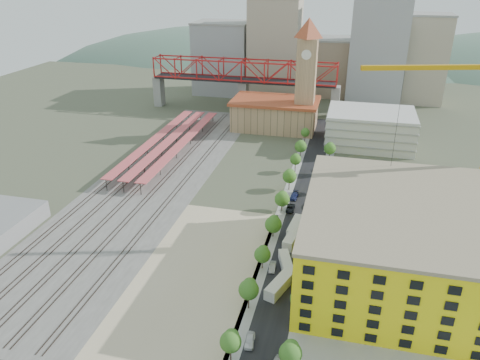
% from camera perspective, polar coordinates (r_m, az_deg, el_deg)
% --- Properties ---
extents(ground, '(400.00, 400.00, 0.00)m').
position_cam_1_polar(ground, '(138.28, 0.46, -4.26)').
color(ground, '#474C38').
rests_on(ground, ground).
extents(ballast_strip, '(36.00, 165.00, 0.06)m').
position_cam_1_polar(ballast_strip, '(163.79, -10.46, 0.16)').
color(ballast_strip, '#605E59').
rests_on(ballast_strip, ground).
extents(dirt_lot, '(28.00, 67.00, 0.06)m').
position_cam_1_polar(dirt_lot, '(113.71, -5.27, -11.50)').
color(dirt_lot, tan).
rests_on(dirt_lot, ground).
extents(street_asphalt, '(12.00, 170.00, 0.06)m').
position_cam_1_polar(street_asphalt, '(149.16, 7.79, -2.20)').
color(street_asphalt, black).
rests_on(street_asphalt, ground).
extents(sidewalk_west, '(3.00, 170.00, 0.04)m').
position_cam_1_polar(sidewalk_west, '(149.69, 5.70, -1.99)').
color(sidewalk_west, gray).
rests_on(sidewalk_west, ground).
extents(sidewalk_east, '(3.00, 170.00, 0.04)m').
position_cam_1_polar(sidewalk_east, '(148.84, 9.89, -2.42)').
color(sidewalk_east, gray).
rests_on(sidewalk_east, ground).
extents(construction_pad, '(50.00, 90.00, 0.06)m').
position_cam_1_polar(construction_pad, '(119.80, 19.93, -10.99)').
color(construction_pad, gray).
rests_on(construction_pad, ground).
extents(rail_tracks, '(26.56, 160.00, 0.18)m').
position_cam_1_polar(rail_tracks, '(164.44, -11.03, 0.26)').
color(rail_tracks, '#382B23').
rests_on(rail_tracks, ground).
extents(platform_canopies, '(16.00, 80.00, 4.12)m').
position_cam_1_polar(platform_canopies, '(187.52, -8.64, 4.81)').
color(platform_canopies, '#CD4E50').
rests_on(platform_canopies, ground).
extents(station_hall, '(38.00, 24.00, 13.10)m').
position_cam_1_polar(station_hall, '(211.20, 4.30, 8.07)').
color(station_hall, tan).
rests_on(station_hall, ground).
extents(clock_tower, '(12.00, 12.00, 52.00)m').
position_cam_1_polar(clock_tower, '(202.37, 8.13, 13.59)').
color(clock_tower, tan).
rests_on(clock_tower, ground).
extents(parking_garage, '(34.00, 26.00, 14.00)m').
position_cam_1_polar(parking_garage, '(197.30, 15.57, 6.11)').
color(parking_garage, silver).
rests_on(parking_garage, ground).
extents(truss_bridge, '(94.00, 9.60, 25.60)m').
position_cam_1_polar(truss_bridge, '(233.88, 0.42, 12.86)').
color(truss_bridge, gray).
rests_on(truss_bridge, ground).
extents(construction_building, '(44.60, 50.60, 18.80)m').
position_cam_1_polar(construction_building, '(114.40, 19.11, -7.04)').
color(construction_building, yellow).
rests_on(construction_building, ground).
extents(street_trees, '(15.40, 124.40, 8.00)m').
position_cam_1_polar(street_trees, '(140.35, 7.32, -4.01)').
color(street_trees, '#2A5F1C').
rests_on(street_trees, ground).
extents(skyline, '(133.00, 46.00, 60.00)m').
position_cam_1_polar(skyline, '(264.56, 9.47, 14.81)').
color(skyline, '#9EA0A3').
rests_on(skyline, ground).
extents(distant_hills, '(647.00, 264.00, 227.00)m').
position_cam_1_polar(distant_hills, '(405.58, 15.27, 2.66)').
color(distant_hills, '#4C6B59').
rests_on(distant_hills, ground).
extents(site_trailer_a, '(5.84, 10.49, 2.79)m').
position_cam_1_polar(site_trailer_a, '(108.46, 4.89, -12.62)').
color(site_trailer_a, silver).
rests_on(site_trailer_a, ground).
extents(site_trailer_b, '(4.99, 9.31, 2.47)m').
position_cam_1_polar(site_trailer_b, '(115.70, 5.61, -10.07)').
color(site_trailer_b, silver).
rests_on(site_trailer_b, ground).
extents(site_trailer_c, '(4.21, 10.29, 2.74)m').
position_cam_1_polar(site_trailer_c, '(125.36, 6.41, -7.03)').
color(site_trailer_c, silver).
rests_on(site_trailer_c, ground).
extents(site_trailer_d, '(3.78, 10.34, 2.76)m').
position_cam_1_polar(site_trailer_d, '(130.38, 6.77, -5.69)').
color(site_trailer_d, silver).
rests_on(site_trailer_d, ground).
extents(car_0, '(2.24, 4.71, 1.56)m').
position_cam_1_polar(car_0, '(95.91, 1.20, -18.98)').
color(car_0, silver).
rests_on(car_0, ground).
extents(car_1, '(1.85, 4.49, 1.45)m').
position_cam_1_polar(car_1, '(115.07, 3.98, -10.53)').
color(car_1, '#949599').
rests_on(car_1, ground).
extents(car_2, '(2.50, 5.26, 1.45)m').
position_cam_1_polar(car_2, '(140.97, 6.16, -3.48)').
color(car_2, black).
rests_on(car_2, ground).
extents(car_3, '(2.42, 5.47, 1.56)m').
position_cam_1_polar(car_3, '(148.47, 6.63, -1.94)').
color(car_3, navy).
rests_on(car_3, ground).
extents(car_5, '(1.95, 4.41, 1.41)m').
position_cam_1_polar(car_5, '(123.46, 7.64, -8.01)').
color(car_5, '#949499').
rests_on(car_5, ground).
extents(car_6, '(3.26, 5.57, 1.45)m').
position_cam_1_polar(car_6, '(143.92, 8.75, -3.01)').
color(car_6, black).
rests_on(car_6, ground).
extents(car_7, '(2.24, 4.77, 1.35)m').
position_cam_1_polar(car_7, '(168.85, 9.68, 1.23)').
color(car_7, navy).
rests_on(car_7, ground).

